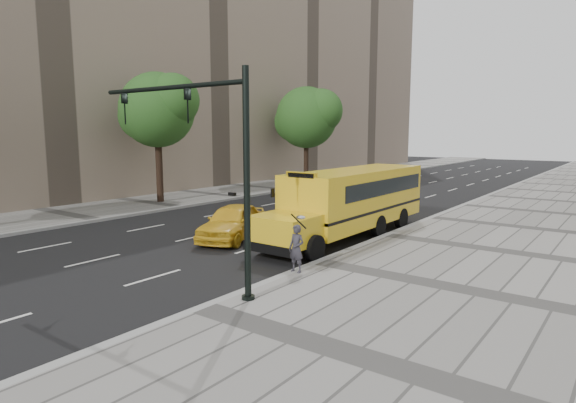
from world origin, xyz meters
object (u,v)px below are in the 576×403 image
Objects in this scene: taxi_near at (233,222)px; traffic_signal at (209,154)px; school_bus at (354,197)px; pedestrian at (296,249)px; tree_b at (158,109)px; taxi_far at (340,190)px; tree_c at (307,117)px.

taxi_near is 0.72× the size of traffic_signal.
school_bus is 7.37× the size of pedestrian.
traffic_signal is (0.69, -9.66, 2.33)m from school_bus.
taxi_far is at bearing 39.53° from tree_b.
traffic_signal is at bearing -34.33° from tree_b.
tree_c reaches higher than school_bus.
tree_c reaches higher than pedestrian.
school_bus is at bearing -56.80° from taxi_far.
taxi_near is at bearing 128.42° from traffic_signal.
pedestrian is at bearing -56.21° from tree_c.
tree_c is (0.02, 16.97, -0.07)m from tree_b.
pedestrian is (5.48, -2.81, 0.15)m from taxi_near.
school_bus is 1.81× the size of traffic_signal.
taxi_near is 8.00m from traffic_signal.
traffic_signal reaches higher than school_bus.
taxi_far is at bearing 79.15° from taxi_near.
school_bus is (14.89, -17.96, -4.32)m from tree_c.
tree_b is 1.33× the size of traffic_signal.
traffic_signal is at bearing -85.90° from school_bus.
school_bus is at bearing 94.10° from traffic_signal.
taxi_near is at bearing 155.48° from pedestrian.
taxi_far is (9.13, -9.42, -5.26)m from tree_c.
tree_b reaches higher than taxi_near.
school_bus is 10.35m from taxi_far.
taxi_far is 19.59m from traffic_signal.
traffic_signal is (4.53, -5.71, 3.31)m from taxi_near.
tree_b is 15.57m from school_bus.
tree_b reaches higher than taxi_far.
school_bus is at bearing 106.32° from pedestrian.
tree_c is at bearing 89.95° from tree_b.
school_bus is 2.52× the size of taxi_near.
tree_c is at bearing 129.67° from school_bus.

